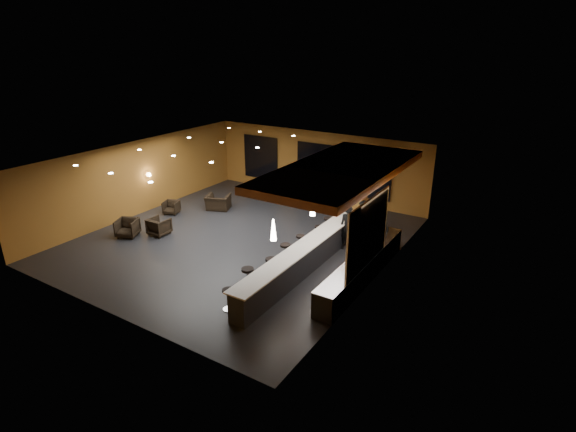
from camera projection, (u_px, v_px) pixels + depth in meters
The scene contains 36 objects.
floor at pixel (241, 240), 18.87m from camera, with size 12.00×13.00×0.10m, color black.
ceiling at pixel (238, 157), 17.56m from camera, with size 12.00×13.00×0.10m, color black.
wall_back at pixel (317, 165), 23.39m from camera, with size 12.00×0.10×3.50m, color #986022.
wall_front at pixel (102, 263), 13.04m from camera, with size 12.00×0.10×3.50m, color #986022.
wall_left at pixel (138, 178), 21.20m from camera, with size 0.10×13.00×3.50m, color #986022.
wall_right at pixel (381, 231), 15.24m from camera, with size 0.10×13.00×3.50m, color #986022.
wood_soffit at pixel (341, 170), 16.45m from camera, with size 3.60×8.00×0.28m, color #AE5C32.
window_left at pixel (261, 157), 25.05m from camera, with size 2.20×0.06×2.40m, color black.
window_center at pixel (316, 166), 23.32m from camera, with size 2.20×0.06×2.40m, color black.
window_right at pixel (370, 175), 21.84m from camera, with size 2.20×0.06×2.40m, color black.
tile_backsplash at pixel (368, 234), 14.40m from camera, with size 0.06×3.20×2.40m, color white.
bar_counter at pixel (305, 259), 16.09m from camera, with size 0.60×8.00×1.00m, color black.
bar_top at pixel (305, 245), 15.89m from camera, with size 0.78×8.10×0.05m, color silver.
prep_counter at pixel (362, 269), 15.52m from camera, with size 0.70×6.00×0.86m, color black.
prep_top at pixel (363, 257), 15.35m from camera, with size 0.72×6.00×0.03m, color silver.
wall_shelf_lower at pixel (361, 247), 14.46m from camera, with size 0.30×1.50×0.03m, color silver.
wall_shelf_upper at pixel (361, 234), 14.29m from camera, with size 0.30×1.50×0.03m, color silver.
column at pixel (359, 191), 19.26m from camera, with size 0.60×0.60×3.50m, color brown.
wall_sconce at pixel (149, 175), 21.49m from camera, with size 0.22×0.22×0.22m, color #FFE5B2.
pendant_0 at pixel (273, 230), 13.83m from camera, with size 0.20×0.20×0.70m, color white.
pendant_1 at pixel (313, 206), 15.81m from camera, with size 0.20×0.20×0.70m, color white.
pendant_2 at pixel (343, 188), 17.78m from camera, with size 0.20×0.20×0.70m, color white.
staff_a at pixel (348, 228), 17.67m from camera, with size 0.67×0.44×1.83m, color black.
staff_b at pixel (364, 223), 18.05m from camera, with size 0.91×0.71×1.87m, color black.
staff_c at pixel (379, 230), 17.59m from camera, with size 0.84×0.55×1.72m, color black.
armchair_a at pixel (127, 228), 19.02m from camera, with size 0.82×0.85×0.77m, color black.
armchair_b at pixel (159, 226), 19.21m from camera, with size 0.79×0.82×0.74m, color black.
armchair_c at pixel (171, 207), 21.56m from camera, with size 0.67×0.69×0.63m, color black.
armchair_d at pixel (218, 202), 22.09m from camera, with size 1.13×0.99×0.73m, color black.
bar_stool_0 at pixel (228, 297), 13.77m from camera, with size 0.36×0.36×0.72m.
bar_stool_1 at pixel (248, 277), 14.76m from camera, with size 0.43×0.43×0.85m.
bar_stool_2 at pixel (271, 266), 15.54m from camera, with size 0.40×0.40×0.79m.
bar_stool_3 at pixel (285, 251), 16.64m from camera, with size 0.40×0.40×0.79m.
bar_stool_4 at pixel (300, 242), 17.54m from camera, with size 0.36×0.36×0.72m.
bar_stool_5 at pixel (319, 232), 18.35m from camera, with size 0.38×0.38×0.74m.
bar_stool_6 at pixel (328, 224), 19.12m from camera, with size 0.40×0.40×0.78m.
Camera 1 is at (10.77, -13.55, 7.79)m, focal length 28.00 mm.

